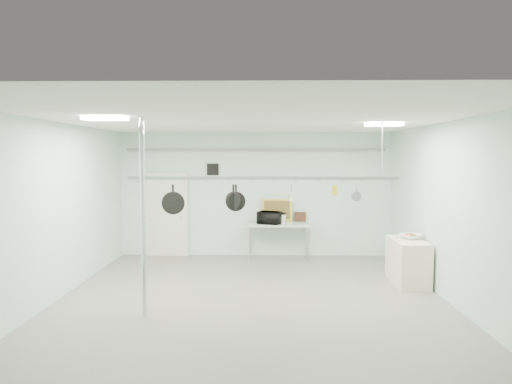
{
  "coord_description": "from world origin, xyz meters",
  "views": [
    {
      "loc": [
        0.23,
        -7.77,
        2.58
      ],
      "look_at": [
        0.07,
        1.0,
        1.9
      ],
      "focal_mm": 32.0,
      "sensor_mm": 36.0,
      "label": 1
    }
  ],
  "objects_px": {
    "coffee_canister": "(282,219)",
    "side_cabinet": "(408,262)",
    "chrome_pole": "(143,218)",
    "pot_rack": "(263,176)",
    "skillet_mid": "(233,198)",
    "fruit_bowl": "(411,236)",
    "skillet_left": "(173,199)",
    "prep_table": "(279,226)",
    "microwave": "(270,218)",
    "skillet_right": "(236,198)"
  },
  "relations": [
    {
      "from": "side_cabinet",
      "to": "pot_rack",
      "type": "relative_size",
      "value": 0.25
    },
    {
      "from": "skillet_mid",
      "to": "skillet_left",
      "type": "bearing_deg",
      "value": -149.67
    },
    {
      "from": "side_cabinet",
      "to": "microwave",
      "type": "height_order",
      "value": "microwave"
    },
    {
      "from": "microwave",
      "to": "skillet_mid",
      "type": "height_order",
      "value": "skillet_mid"
    },
    {
      "from": "skillet_left",
      "to": "prep_table",
      "type": "bearing_deg",
      "value": 53.81
    },
    {
      "from": "coffee_canister",
      "to": "skillet_mid",
      "type": "relative_size",
      "value": 0.48
    },
    {
      "from": "chrome_pole",
      "to": "microwave",
      "type": "xyz_separation_m",
      "value": [
        2.07,
        4.09,
        -0.54
      ]
    },
    {
      "from": "side_cabinet",
      "to": "skillet_right",
      "type": "height_order",
      "value": "skillet_right"
    },
    {
      "from": "chrome_pole",
      "to": "skillet_left",
      "type": "distance_m",
      "value": 0.97
    },
    {
      "from": "chrome_pole",
      "to": "pot_rack",
      "type": "distance_m",
      "value": 2.19
    },
    {
      "from": "pot_rack",
      "to": "skillet_left",
      "type": "bearing_deg",
      "value": 180.0
    },
    {
      "from": "side_cabinet",
      "to": "fruit_bowl",
      "type": "relative_size",
      "value": 2.89
    },
    {
      "from": "microwave",
      "to": "fruit_bowl",
      "type": "bearing_deg",
      "value": 167.83
    },
    {
      "from": "chrome_pole",
      "to": "coffee_canister",
      "type": "relative_size",
      "value": 14.06
    },
    {
      "from": "skillet_left",
      "to": "skillet_right",
      "type": "bearing_deg",
      "value": -4.98
    },
    {
      "from": "pot_rack",
      "to": "coffee_canister",
      "type": "bearing_deg",
      "value": 81.58
    },
    {
      "from": "prep_table",
      "to": "skillet_mid",
      "type": "relative_size",
      "value": 3.37
    },
    {
      "from": "skillet_mid",
      "to": "skillet_right",
      "type": "relative_size",
      "value": 0.97
    },
    {
      "from": "microwave",
      "to": "fruit_bowl",
      "type": "relative_size",
      "value": 1.33
    },
    {
      "from": "pot_rack",
      "to": "skillet_mid",
      "type": "xyz_separation_m",
      "value": [
        -0.52,
        0.0,
        -0.38
      ]
    },
    {
      "from": "microwave",
      "to": "skillet_mid",
      "type": "xyz_separation_m",
      "value": [
        -0.69,
        -3.19,
        0.79
      ]
    },
    {
      "from": "chrome_pole",
      "to": "skillet_right",
      "type": "bearing_deg",
      "value": 32.27
    },
    {
      "from": "coffee_canister",
      "to": "skillet_left",
      "type": "distance_m",
      "value": 3.98
    },
    {
      "from": "chrome_pole",
      "to": "pot_rack",
      "type": "relative_size",
      "value": 0.67
    },
    {
      "from": "chrome_pole",
      "to": "skillet_mid",
      "type": "bearing_deg",
      "value": 33.14
    },
    {
      "from": "coffee_canister",
      "to": "fruit_bowl",
      "type": "height_order",
      "value": "coffee_canister"
    },
    {
      "from": "coffee_canister",
      "to": "prep_table",
      "type": "bearing_deg",
      "value": 172.84
    },
    {
      "from": "prep_table",
      "to": "skillet_left",
      "type": "bearing_deg",
      "value": -121.21
    },
    {
      "from": "prep_table",
      "to": "side_cabinet",
      "type": "relative_size",
      "value": 1.33
    },
    {
      "from": "microwave",
      "to": "side_cabinet",
      "type": "bearing_deg",
      "value": 165.93
    },
    {
      "from": "skillet_mid",
      "to": "fruit_bowl",
      "type": "bearing_deg",
      "value": 48.84
    },
    {
      "from": "skillet_right",
      "to": "fruit_bowl",
      "type": "bearing_deg",
      "value": 3.94
    },
    {
      "from": "prep_table",
      "to": "pot_rack",
      "type": "bearing_deg",
      "value": -96.91
    },
    {
      "from": "coffee_canister",
      "to": "fruit_bowl",
      "type": "bearing_deg",
      "value": -39.61
    },
    {
      "from": "prep_table",
      "to": "microwave",
      "type": "distance_m",
      "value": 0.34
    },
    {
      "from": "skillet_left",
      "to": "skillet_mid",
      "type": "height_order",
      "value": "same"
    },
    {
      "from": "skillet_mid",
      "to": "chrome_pole",
      "type": "bearing_deg",
      "value": -116.53
    },
    {
      "from": "chrome_pole",
      "to": "pot_rack",
      "type": "height_order",
      "value": "chrome_pole"
    },
    {
      "from": "skillet_left",
      "to": "skillet_right",
      "type": "relative_size",
      "value": 1.11
    },
    {
      "from": "skillet_left",
      "to": "coffee_canister",
      "type": "bearing_deg",
      "value": 52.63
    },
    {
      "from": "coffee_canister",
      "to": "skillet_mid",
      "type": "height_order",
      "value": "skillet_mid"
    },
    {
      "from": "side_cabinet",
      "to": "skillet_mid",
      "type": "xyz_separation_m",
      "value": [
        -3.47,
        -1.1,
        1.4
      ]
    },
    {
      "from": "pot_rack",
      "to": "fruit_bowl",
      "type": "distance_m",
      "value": 3.49
    },
    {
      "from": "fruit_bowl",
      "to": "skillet_right",
      "type": "distance_m",
      "value": 3.8
    },
    {
      "from": "microwave",
      "to": "fruit_bowl",
      "type": "height_order",
      "value": "microwave"
    },
    {
      "from": "side_cabinet",
      "to": "microwave",
      "type": "relative_size",
      "value": 2.17
    },
    {
      "from": "microwave",
      "to": "skillet_mid",
      "type": "distance_m",
      "value": 3.36
    },
    {
      "from": "chrome_pole",
      "to": "coffee_canister",
      "type": "height_order",
      "value": "chrome_pole"
    },
    {
      "from": "chrome_pole",
      "to": "coffee_canister",
      "type": "bearing_deg",
      "value": 60.33
    },
    {
      "from": "coffee_canister",
      "to": "side_cabinet",
      "type": "bearing_deg",
      "value": -41.63
    }
  ]
}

